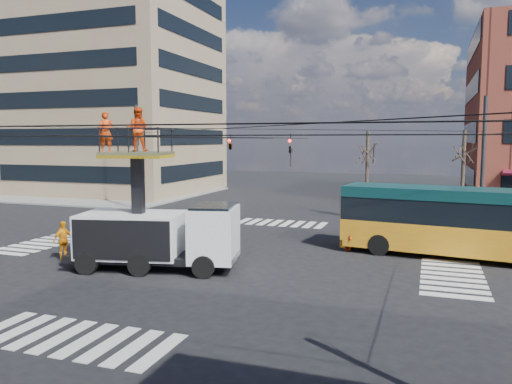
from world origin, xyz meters
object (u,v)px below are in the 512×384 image
(city_bus, at_px, (483,222))
(traffic_cone, at_px, (77,254))
(flagger, at_px, (347,230))
(worker_ground, at_px, (63,240))
(utility_truck, at_px, (157,218))

(city_bus, xyz_separation_m, traffic_cone, (-17.01, -6.30, -1.39))
(flagger, bearing_deg, city_bus, 62.30)
(worker_ground, xyz_separation_m, flagger, (11.86, 6.10, 0.13))
(city_bus, bearing_deg, utility_truck, -146.86)
(utility_truck, distance_m, worker_ground, 5.10)
(utility_truck, xyz_separation_m, city_bus, (12.98, 6.17, -0.42))
(traffic_cone, xyz_separation_m, flagger, (10.96, 6.31, 0.66))
(utility_truck, bearing_deg, city_bus, 12.75)
(traffic_cone, bearing_deg, city_bus, 20.33)
(utility_truck, height_order, traffic_cone, utility_truck)
(traffic_cone, bearing_deg, utility_truck, 1.85)
(city_bus, bearing_deg, traffic_cone, -151.96)
(city_bus, relative_size, traffic_cone, 18.86)
(flagger, bearing_deg, utility_truck, -75.95)
(worker_ground, bearing_deg, city_bus, -61.16)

